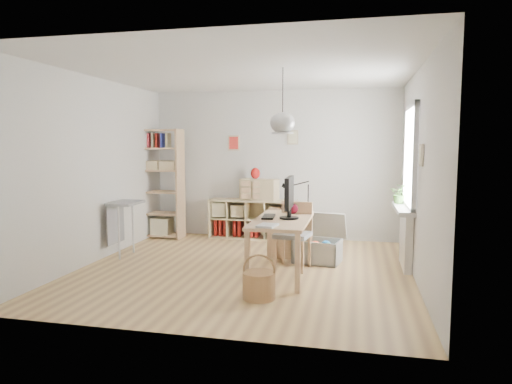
% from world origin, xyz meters
% --- Properties ---
extents(ground, '(4.50, 4.50, 0.00)m').
position_xyz_m(ground, '(0.00, 0.00, 0.00)').
color(ground, tan).
rests_on(ground, ground).
extents(room_shell, '(4.50, 4.50, 4.50)m').
position_xyz_m(room_shell, '(0.55, -0.15, 2.00)').
color(room_shell, white).
rests_on(room_shell, ground).
extents(window_unit, '(0.07, 1.16, 1.46)m').
position_xyz_m(window_unit, '(2.23, 0.60, 1.55)').
color(window_unit, white).
rests_on(window_unit, ground).
extents(radiator, '(0.10, 0.80, 0.80)m').
position_xyz_m(radiator, '(2.19, 0.60, 0.40)').
color(radiator, silver).
rests_on(radiator, ground).
extents(windowsill, '(0.22, 1.20, 0.06)m').
position_xyz_m(windowsill, '(2.14, 0.60, 0.83)').
color(windowsill, silver).
rests_on(windowsill, radiator).
extents(desk, '(0.70, 1.50, 0.75)m').
position_xyz_m(desk, '(0.55, -0.15, 0.66)').
color(desk, '#E0B481').
rests_on(desk, ground).
extents(cube_shelf, '(1.40, 0.38, 0.72)m').
position_xyz_m(cube_shelf, '(-0.47, 2.08, 0.30)').
color(cube_shelf, beige).
rests_on(cube_shelf, ground).
extents(tall_bookshelf, '(0.80, 0.38, 2.00)m').
position_xyz_m(tall_bookshelf, '(-2.04, 1.80, 1.09)').
color(tall_bookshelf, '#E0B481').
rests_on(tall_bookshelf, ground).
extents(side_table, '(0.40, 0.55, 0.85)m').
position_xyz_m(side_table, '(-2.04, 0.35, 0.67)').
color(side_table, gray).
rests_on(side_table, ground).
extents(chair, '(0.51, 0.51, 0.92)m').
position_xyz_m(chair, '(0.66, 0.23, 0.52)').
color(chair, gray).
rests_on(chair, ground).
extents(wicker_basket, '(0.37, 0.37, 0.51)m').
position_xyz_m(wicker_basket, '(0.45, -1.13, 0.17)').
color(wicker_basket, '#AE784E').
rests_on(wicker_basket, ground).
extents(storage_chest, '(0.78, 0.85, 0.70)m').
position_xyz_m(storage_chest, '(0.97, 0.66, 0.23)').
color(storage_chest, '#BABAB6').
rests_on(storage_chest, ground).
extents(monitor, '(0.25, 0.63, 0.55)m').
position_xyz_m(monitor, '(0.64, -0.11, 1.06)').
color(monitor, black).
rests_on(monitor, desk).
extents(keyboard, '(0.19, 0.42, 0.02)m').
position_xyz_m(keyboard, '(0.35, -0.05, 0.76)').
color(keyboard, black).
rests_on(keyboard, desk).
extents(task_lamp, '(0.40, 0.15, 0.43)m').
position_xyz_m(task_lamp, '(0.62, 0.47, 1.04)').
color(task_lamp, black).
rests_on(task_lamp, desk).
extents(yarn_ball, '(0.14, 0.14, 0.14)m').
position_xyz_m(yarn_ball, '(0.63, 0.33, 0.82)').
color(yarn_ball, '#4A0915').
rests_on(yarn_ball, desk).
extents(paper_tray, '(0.25, 0.29, 0.03)m').
position_xyz_m(paper_tray, '(0.47, -0.74, 0.76)').
color(paper_tray, silver).
rests_on(paper_tray, desk).
extents(drawer_chest, '(0.71, 0.42, 0.38)m').
position_xyz_m(drawer_chest, '(-0.22, 2.04, 0.91)').
color(drawer_chest, beige).
rests_on(drawer_chest, cube_shelf).
extents(red_vase, '(0.17, 0.17, 0.20)m').
position_xyz_m(red_vase, '(-0.30, 2.04, 1.20)').
color(red_vase, '#A30F0D').
rests_on(red_vase, drawer_chest).
extents(potted_plant, '(0.32, 0.30, 0.29)m').
position_xyz_m(potted_plant, '(2.12, 0.95, 1.00)').
color(potted_plant, '#346124').
rests_on(potted_plant, windowsill).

